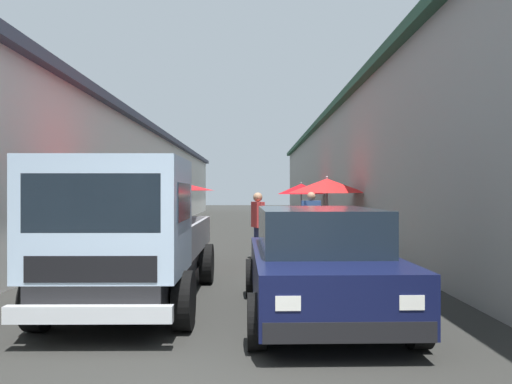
# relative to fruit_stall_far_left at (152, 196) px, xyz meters

# --- Properties ---
(ground) EXTENTS (90.00, 90.00, 0.00)m
(ground) POSITION_rel_fruit_stall_far_left_xyz_m (5.87, -1.66, -1.59)
(ground) COLOR #282826
(building_left_whitewash) EXTENTS (49.80, 7.50, 4.37)m
(building_left_whitewash) POSITION_rel_fruit_stall_far_left_xyz_m (8.12, 5.51, 0.61)
(building_left_whitewash) COLOR silver
(building_left_whitewash) RESTS_ON ground
(building_right_concrete) EXTENTS (49.80, 7.50, 5.05)m
(building_right_concrete) POSITION_rel_fruit_stall_far_left_xyz_m (8.12, -8.84, 0.95)
(building_right_concrete) COLOR gray
(building_right_concrete) RESTS_ON ground
(fruit_stall_far_left) EXTENTS (2.61, 2.61, 2.08)m
(fruit_stall_far_left) POSITION_rel_fruit_stall_far_left_xyz_m (0.00, 0.00, 0.00)
(fruit_stall_far_left) COLOR #9E9EA3
(fruit_stall_far_left) RESTS_ON ground
(fruit_stall_near_right) EXTENTS (2.12, 2.12, 2.10)m
(fruit_stall_near_right) POSITION_rel_fruit_stall_far_left_xyz_m (11.64, -4.25, -0.01)
(fruit_stall_near_right) COLOR #9E9EA3
(fruit_stall_near_right) RESTS_ON ground
(fruit_stall_mid_lane) EXTENTS (2.39, 2.39, 2.15)m
(fruit_stall_mid_lane) POSITION_rel_fruit_stall_far_left_xyz_m (4.50, -4.40, 0.05)
(fruit_stall_mid_lane) COLOR #9E9EA3
(fruit_stall_mid_lane) RESTS_ON ground
(hatchback_car) EXTENTS (3.94, 1.99, 1.45)m
(hatchback_car) POSITION_rel_fruit_stall_far_left_xyz_m (-3.92, -3.02, -0.85)
(hatchback_car) COLOR #0F1438
(hatchback_car) RESTS_ON ground
(delivery_truck) EXTENTS (4.93, 1.99, 2.08)m
(delivery_truck) POSITION_rel_fruit_stall_far_left_xyz_m (-3.88, -0.43, -0.55)
(delivery_truck) COLOR black
(delivery_truck) RESTS_ON ground
(vendor_by_crates) EXTENTS (0.63, 0.33, 1.65)m
(vendor_by_crates) POSITION_rel_fruit_stall_far_left_xyz_m (1.42, -2.26, -0.63)
(vendor_by_crates) COLOR navy
(vendor_by_crates) RESTS_ON ground
(vendor_in_shade) EXTENTS (0.43, 0.56, 1.67)m
(vendor_in_shade) POSITION_rel_fruit_stall_far_left_xyz_m (2.53, -3.68, -0.62)
(vendor_in_shade) COLOR #665B4C
(vendor_in_shade) RESTS_ON ground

